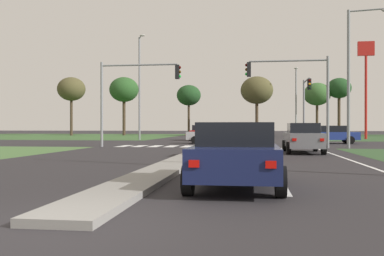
% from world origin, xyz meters
% --- Properties ---
extents(ground_plane, '(200.00, 200.00, 0.00)m').
position_xyz_m(ground_plane, '(0.00, 30.00, 0.00)').
color(ground_plane, '#282628').
extents(grass_verge_far_left, '(35.00, 35.00, 0.01)m').
position_xyz_m(grass_verge_far_left, '(-25.50, 54.50, 0.00)').
color(grass_verge_far_left, '#385B2D').
rests_on(grass_verge_far_left, ground).
extents(median_island_near, '(1.20, 22.00, 0.14)m').
position_xyz_m(median_island_near, '(0.00, 11.00, 0.07)').
color(median_island_near, gray).
rests_on(median_island_near, ground).
extents(median_island_far, '(1.20, 36.00, 0.14)m').
position_xyz_m(median_island_far, '(0.00, 55.00, 0.07)').
color(median_island_far, gray).
rests_on(median_island_far, ground).
extents(lane_dash_near, '(0.14, 2.00, 0.01)m').
position_xyz_m(lane_dash_near, '(3.50, 4.30, 0.01)').
color(lane_dash_near, silver).
rests_on(lane_dash_near, ground).
extents(lane_dash_second, '(0.14, 2.00, 0.01)m').
position_xyz_m(lane_dash_second, '(3.50, 10.30, 0.01)').
color(lane_dash_second, silver).
rests_on(lane_dash_second, ground).
extents(lane_dash_third, '(0.14, 2.00, 0.01)m').
position_xyz_m(lane_dash_third, '(3.50, 16.30, 0.01)').
color(lane_dash_third, silver).
rests_on(lane_dash_third, ground).
extents(lane_dash_fourth, '(0.14, 2.00, 0.01)m').
position_xyz_m(lane_dash_fourth, '(3.50, 22.30, 0.01)').
color(lane_dash_fourth, silver).
rests_on(lane_dash_fourth, ground).
extents(lane_dash_fifth, '(0.14, 2.00, 0.01)m').
position_xyz_m(lane_dash_fifth, '(3.50, 28.30, 0.01)').
color(lane_dash_fifth, silver).
rests_on(lane_dash_fifth, ground).
extents(edge_line_right, '(0.14, 24.00, 0.01)m').
position_xyz_m(edge_line_right, '(6.85, 12.00, 0.01)').
color(edge_line_right, silver).
rests_on(edge_line_right, ground).
extents(stop_bar_near, '(6.40, 0.50, 0.01)m').
position_xyz_m(stop_bar_near, '(3.80, 23.00, 0.01)').
color(stop_bar_near, silver).
rests_on(stop_bar_near, ground).
extents(crosswalk_bar_near, '(0.70, 2.80, 0.01)m').
position_xyz_m(crosswalk_bar_near, '(-6.40, 24.80, 0.01)').
color(crosswalk_bar_near, silver).
rests_on(crosswalk_bar_near, ground).
extents(crosswalk_bar_second, '(0.70, 2.80, 0.01)m').
position_xyz_m(crosswalk_bar_second, '(-5.25, 24.80, 0.01)').
color(crosswalk_bar_second, silver).
rests_on(crosswalk_bar_second, ground).
extents(crosswalk_bar_third, '(0.70, 2.80, 0.01)m').
position_xyz_m(crosswalk_bar_third, '(-4.10, 24.80, 0.01)').
color(crosswalk_bar_third, silver).
rests_on(crosswalk_bar_third, ground).
extents(crosswalk_bar_fourth, '(0.70, 2.80, 0.01)m').
position_xyz_m(crosswalk_bar_fourth, '(-2.95, 24.80, 0.01)').
color(crosswalk_bar_fourth, silver).
rests_on(crosswalk_bar_fourth, ground).
extents(crosswalk_bar_fifth, '(0.70, 2.80, 0.01)m').
position_xyz_m(crosswalk_bar_fifth, '(-1.80, 24.80, 0.01)').
color(crosswalk_bar_fifth, silver).
rests_on(crosswalk_bar_fifth, ground).
extents(crosswalk_bar_sixth, '(0.70, 2.80, 0.01)m').
position_xyz_m(crosswalk_bar_sixth, '(-0.65, 24.80, 0.01)').
color(crosswalk_bar_sixth, silver).
rests_on(crosswalk_bar_sixth, ground).
extents(crosswalk_bar_seventh, '(0.70, 2.80, 0.01)m').
position_xyz_m(crosswalk_bar_seventh, '(0.50, 24.80, 0.01)').
color(crosswalk_bar_seventh, silver).
rests_on(crosswalk_bar_seventh, ground).
extents(car_blue_near, '(4.44, 2.05, 1.48)m').
position_xyz_m(car_blue_near, '(9.19, 31.52, 0.76)').
color(car_blue_near, navy).
rests_on(car_blue_near, ground).
extents(car_maroon_second, '(2.00, 4.33, 1.61)m').
position_xyz_m(car_maroon_second, '(2.18, 14.68, 0.82)').
color(car_maroon_second, maroon).
rests_on(car_maroon_second, ground).
extents(car_black_third, '(2.01, 4.55, 1.53)m').
position_xyz_m(car_black_third, '(-2.27, 58.29, 0.79)').
color(car_black_third, black).
rests_on(car_black_third, ground).
extents(car_grey_fourth, '(1.95, 4.62, 1.60)m').
position_xyz_m(car_grey_fourth, '(5.45, 18.34, 0.82)').
color(car_grey_fourth, slate).
rests_on(car_grey_fourth, ground).
extents(car_navy_fifth, '(2.10, 4.16, 1.52)m').
position_xyz_m(car_navy_fifth, '(2.38, 4.48, 0.78)').
color(car_navy_fifth, '#161E47').
rests_on(car_navy_fifth, ground).
extents(car_red_sixth, '(2.06, 4.27, 1.55)m').
position_xyz_m(car_red_sixth, '(-2.38, 38.12, 0.79)').
color(car_red_sixth, '#A31919').
rests_on(car_red_sixth, ground).
extents(car_silver_seventh, '(4.22, 1.99, 1.49)m').
position_xyz_m(car_silver_seventh, '(-0.53, 30.16, 0.77)').
color(car_silver_seventh, '#B7B7BC').
rests_on(car_silver_seventh, ground).
extents(traffic_signal_far_right, '(0.32, 4.29, 5.82)m').
position_xyz_m(traffic_signal_far_right, '(7.60, 35.10, 3.97)').
color(traffic_signal_far_right, gray).
rests_on(traffic_signal_far_right, ground).
extents(traffic_signal_near_right, '(5.41, 0.32, 5.97)m').
position_xyz_m(traffic_signal_near_right, '(5.68, 23.40, 4.14)').
color(traffic_signal_near_right, gray).
rests_on(traffic_signal_near_right, ground).
extents(traffic_signal_near_left, '(5.67, 0.32, 5.89)m').
position_xyz_m(traffic_signal_near_left, '(-5.56, 23.40, 4.10)').
color(traffic_signal_near_left, gray).
rests_on(traffic_signal_near_left, ground).
extents(street_lamp_second, '(2.57, 0.65, 8.97)m').
position_xyz_m(street_lamp_second, '(9.17, 23.63, 5.05)').
color(street_lamp_second, gray).
rests_on(street_lamp_second, ground).
extents(street_lamp_third, '(1.14, 1.99, 10.76)m').
position_xyz_m(street_lamp_third, '(-8.88, 38.56, 5.93)').
color(street_lamp_third, gray).
rests_on(street_lamp_third, ground).
extents(street_lamp_fourth, '(0.58, 2.32, 9.65)m').
position_xyz_m(street_lamp_fourth, '(8.92, 57.68, 5.38)').
color(street_lamp_fourth, gray).
rests_on(street_lamp_fourth, ground).
extents(fastfood_pole_sign, '(1.80, 0.40, 10.94)m').
position_xyz_m(fastfood_pole_sign, '(15.38, 45.35, 8.02)').
color(fastfood_pole_sign, red).
rests_on(fastfood_pole_sign, ground).
extents(treeline_near, '(4.28, 4.28, 8.99)m').
position_xyz_m(treeline_near, '(-24.89, 58.26, 7.11)').
color(treeline_near, '#423323').
rests_on(treeline_near, ground).
extents(treeline_second, '(4.56, 4.56, 9.12)m').
position_xyz_m(treeline_second, '(-17.14, 60.38, 7.11)').
color(treeline_second, '#423323').
rests_on(treeline_second, ground).
extents(treeline_third, '(3.80, 3.80, 7.93)m').
position_xyz_m(treeline_third, '(-7.15, 62.16, 6.26)').
color(treeline_third, '#423323').
rests_on(treeline_third, ground).
extents(treeline_fourth, '(4.68, 4.68, 8.64)m').
position_xyz_m(treeline_fourth, '(3.41, 57.98, 6.60)').
color(treeline_fourth, '#423323').
rests_on(treeline_fourth, ground).
extents(treeline_fifth, '(3.37, 3.37, 8.24)m').
position_xyz_m(treeline_fifth, '(14.87, 57.89, 6.70)').
color(treeline_fifth, '#423323').
rests_on(treeline_fifth, ground).
extents(treeline_sixth, '(3.81, 3.81, 7.63)m').
position_xyz_m(treeline_sixth, '(11.91, 58.21, 5.96)').
color(treeline_sixth, '#423323').
rests_on(treeline_sixth, ground).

